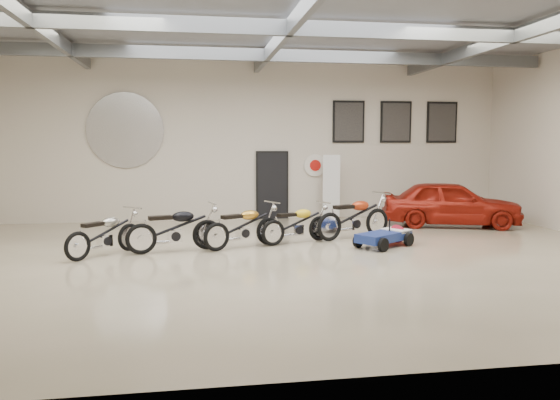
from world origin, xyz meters
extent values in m
cube|color=#B9A78D|center=(0.00, 0.00, 0.00)|extent=(16.00, 12.00, 0.01)
cube|color=slate|center=(0.00, 0.00, 5.00)|extent=(16.00, 12.00, 0.01)
cube|color=beige|center=(0.00, 6.00, 2.50)|extent=(16.00, 0.02, 5.00)
cube|color=black|center=(0.50, 5.95, 1.05)|extent=(0.92, 0.08, 2.10)
imported|color=maroon|center=(5.43, 3.57, 0.67)|extent=(2.71, 4.22, 1.34)
camera|label=1|loc=(-1.98, -11.23, 2.42)|focal=35.00mm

